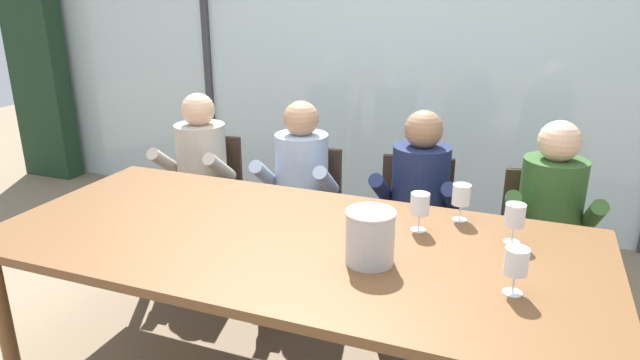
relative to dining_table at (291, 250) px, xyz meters
The scene contains 19 objects.
ground 1.23m from the dining_table, 90.00° to the left, with size 14.00×14.00×0.00m, color #847056.
window_glass_panel 2.31m from the dining_table, 90.00° to the left, with size 7.83×0.03×2.60m, color silver.
window_mullion_left 2.89m from the dining_table, 128.54° to the left, with size 0.06×0.06×2.60m, color #38383D.
hillside_vineyard 6.72m from the dining_table, 90.00° to the left, with size 13.83×2.40×2.15m, color #386633.
curtain_heavy_drape 4.15m from the dining_table, 150.08° to the left, with size 0.56×0.20×2.60m, color #1E3823.
dining_table is the anchor object (origin of this frame).
chair_near_curtain 1.49m from the dining_table, 136.66° to the left, with size 0.50×0.50×0.86m.
chair_left_of_center 1.08m from the dining_table, 109.85° to the left, with size 0.45×0.45×0.86m.
chair_center 1.10m from the dining_table, 71.90° to the left, with size 0.49×0.49×0.86m.
chair_right_of_center 1.46m from the dining_table, 44.23° to the left, with size 0.50×0.50×0.86m.
person_beige_jumper 1.36m from the dining_table, 140.44° to the left, with size 0.48×0.63×1.18m.
person_pale_blue_shirt 0.93m from the dining_table, 111.52° to the left, with size 0.48×0.63×1.18m.
person_navy_polo 0.94m from the dining_table, 66.55° to the left, with size 0.46×0.61×1.18m.
person_olive_shirt 1.37m from the dining_table, 39.23° to the left, with size 0.47×0.62×1.18m.
ice_bucket_primary 0.43m from the dining_table, 14.04° to the right, with size 0.20×0.20×0.22m.
wine_glass_by_left_taster 0.60m from the dining_table, 28.92° to the left, with size 0.08×0.08×0.17m.
wine_glass_near_bucket 0.96m from the dining_table, 18.07° to the left, with size 0.08×0.08×0.17m.
wine_glass_center_pour 0.95m from the dining_table, ahead, with size 0.08×0.08×0.17m.
wine_glass_by_right_taster 0.82m from the dining_table, 35.06° to the left, with size 0.08×0.08×0.17m.
Camera 1 is at (0.91, -1.99, 1.80)m, focal length 31.19 mm.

